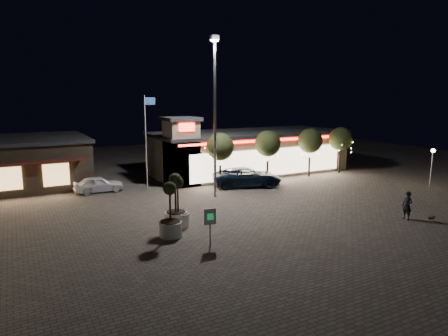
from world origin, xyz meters
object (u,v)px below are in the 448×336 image
pickup_truck (247,177)px  planter_mid (170,220)px  valet_sign (210,220)px  white_sedan (99,184)px  pedestrian (407,206)px  planter_left (178,211)px

pickup_truck → planter_mid: bearing=150.6°
pickup_truck → valet_sign: (-9.14, -11.25, 0.56)m
white_sedan → valet_sign: 15.49m
pedestrian → planter_mid: planter_mid is taller
white_sedan → planter_left: planter_left is taller
pickup_truck → planter_left: planter_left is taller
planter_mid → valet_sign: (1.42, -2.24, 0.42)m
valet_sign → pedestrian: bearing=-8.3°
planter_mid → valet_sign: bearing=-57.6°
white_sedan → planter_mid: 13.04m
white_sedan → pedestrian: pedestrian is taller
planter_left → planter_mid: planter_mid is taller
white_sedan → pedestrian: (16.21, -17.12, 0.25)m
white_sedan → pedestrian: 23.58m
pickup_truck → planter_mid: planter_mid is taller
pedestrian → pickup_truck: bearing=-165.7°
pickup_truck → pedestrian: (4.11, -13.18, 0.08)m
white_sedan → valet_sign: bearing=-168.7°
pedestrian → valet_sign: size_ratio=0.92×
pedestrian → planter_mid: (-14.67, 4.18, 0.06)m
pickup_truck → pedestrian: 13.81m
planter_left → white_sedan: bearing=102.5°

